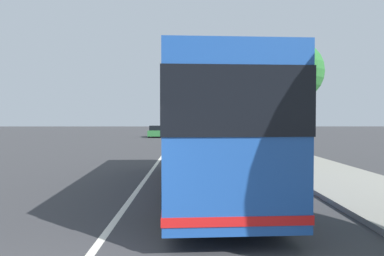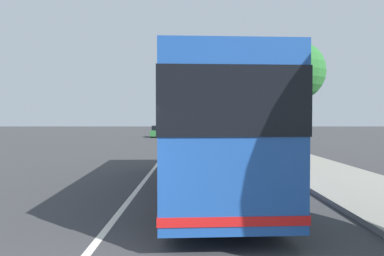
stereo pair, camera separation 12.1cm
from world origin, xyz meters
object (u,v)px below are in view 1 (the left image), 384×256
object	(u,v)px
car_far_distant	(157,132)
car_oncoming	(197,130)
roadside_tree_far_block	(250,98)
coach_bus	(205,126)
car_side_street	(190,137)
roadside_tree_mid_block	(294,72)

from	to	relation	value
car_far_distant	car_oncoming	distance (m)	7.26
car_oncoming	roadside_tree_far_block	xyz separation A→B (m)	(-22.38, -3.62, 3.25)
coach_bus	car_side_street	size ratio (longest dim) A/B	2.41
car_oncoming	roadside_tree_mid_block	distance (m)	32.54
car_side_street	roadside_tree_far_block	world-z (taller)	roadside_tree_far_block
roadside_tree_far_block	car_far_distant	bearing A→B (deg)	27.03
car_side_street	roadside_tree_mid_block	size ratio (longest dim) A/B	0.75
car_far_distant	roadside_tree_far_block	bearing A→B (deg)	28.99
coach_bus	car_oncoming	size ratio (longest dim) A/B	2.65
roadside_tree_mid_block	roadside_tree_far_block	size ratio (longest dim) A/B	1.17
car_far_distant	car_oncoming	bearing A→B (deg)	136.01
car_far_distant	roadside_tree_far_block	xyz separation A→B (m)	(-17.33, -8.84, 3.26)
coach_bus	roadside_tree_far_block	distance (m)	16.91
car_oncoming	roadside_tree_mid_block	world-z (taller)	roadside_tree_mid_block
coach_bus	car_far_distant	xyz separation A→B (m)	(33.58, 4.57, -1.35)
car_side_street	car_oncoming	size ratio (longest dim) A/B	1.10
car_oncoming	coach_bus	bearing A→B (deg)	-177.70
car_oncoming	roadside_tree_far_block	world-z (taller)	roadside_tree_far_block
coach_bus	roadside_tree_far_block	size ratio (longest dim) A/B	2.11
coach_bus	car_side_street	xyz separation A→B (m)	(18.43, 0.45, -1.32)
roadside_tree_mid_block	car_far_distant	bearing A→B (deg)	19.20
coach_bus	car_far_distant	bearing A→B (deg)	4.77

